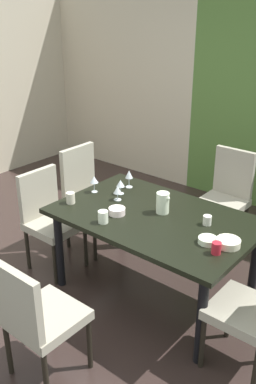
% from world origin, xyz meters
% --- Properties ---
extents(ground_plane, '(5.96, 5.42, 0.02)m').
position_xyz_m(ground_plane, '(0.00, 0.00, -0.01)').
color(ground_plane, '#302420').
extents(back_panel_interior, '(2.46, 0.10, 2.51)m').
position_xyz_m(back_panel_interior, '(-1.75, 2.66, 1.26)').
color(back_panel_interior, beige).
rests_on(back_panel_interior, ground_plane).
extents(dining_table, '(1.61, 1.03, 0.76)m').
position_xyz_m(dining_table, '(0.54, 0.40, 0.67)').
color(dining_table, black).
rests_on(dining_table, ground_plane).
extents(chair_head_far, '(0.44, 0.45, 0.98)m').
position_xyz_m(chair_head_far, '(0.56, 1.61, 0.54)').
color(chair_head_far, '#A19986').
rests_on(chair_head_far, ground_plane).
extents(chair_head_near, '(0.44, 0.44, 0.92)m').
position_xyz_m(chair_head_near, '(0.51, -0.80, 0.52)').
color(chair_head_near, '#A19986').
rests_on(chair_head_near, ground_plane).
extents(chair_left_near, '(0.45, 0.44, 0.94)m').
position_xyz_m(chair_left_near, '(-0.47, 0.15, 0.53)').
color(chair_left_near, '#A19986').
rests_on(chair_left_near, ground_plane).
extents(chair_left_far, '(0.45, 0.44, 1.03)m').
position_xyz_m(chair_left_far, '(-0.48, 0.66, 0.56)').
color(chair_left_far, '#A19986').
rests_on(chair_left_far, ground_plane).
extents(wine_glass_south, '(0.07, 0.07, 0.13)m').
position_xyz_m(wine_glass_south, '(0.06, 0.55, 0.86)').
color(wine_glass_south, silver).
rests_on(wine_glass_south, dining_table).
extents(wine_glass_rear, '(0.07, 0.07, 0.13)m').
position_xyz_m(wine_glass_rear, '(0.12, 0.43, 0.85)').
color(wine_glass_rear, silver).
rests_on(wine_glass_rear, dining_table).
extents(wine_glass_left, '(0.07, 0.07, 0.16)m').
position_xyz_m(wine_glass_left, '(0.02, 0.71, 0.88)').
color(wine_glass_left, silver).
rests_on(wine_glass_left, dining_table).
extents(wine_glass_front, '(0.07, 0.07, 0.15)m').
position_xyz_m(wine_glass_front, '(-0.15, 0.43, 0.87)').
color(wine_glass_front, silver).
rests_on(wine_glass_front, dining_table).
extents(serving_bowl_corner, '(0.14, 0.14, 0.04)m').
position_xyz_m(serving_bowl_corner, '(1.08, 0.30, 0.78)').
color(serving_bowl_corner, '#E5F1CC').
rests_on(serving_bowl_corner, dining_table).
extents(serving_bowl_right, '(0.13, 0.13, 0.05)m').
position_xyz_m(serving_bowl_right, '(0.30, 0.23, 0.79)').
color(serving_bowl_right, white).
rests_on(serving_bowl_right, dining_table).
extents(serving_bowl_west, '(0.17, 0.17, 0.05)m').
position_xyz_m(serving_bowl_west, '(1.21, 0.35, 0.79)').
color(serving_bowl_west, '#F6F0CD').
rests_on(serving_bowl_west, dining_table).
extents(cup_near_window, '(0.07, 0.07, 0.07)m').
position_xyz_m(cup_near_window, '(0.94, 0.53, 0.80)').
color(cup_near_window, silver).
rests_on(cup_near_window, dining_table).
extents(cup_north, '(0.08, 0.08, 0.10)m').
position_xyz_m(cup_north, '(0.31, 0.05, 0.81)').
color(cup_north, white).
rests_on(cup_north, dining_table).
extents(cup_east, '(0.07, 0.07, 0.09)m').
position_xyz_m(cup_east, '(-0.14, 0.13, 0.81)').
color(cup_east, beige).
rests_on(cup_east, dining_table).
extents(cup_center, '(0.07, 0.07, 0.08)m').
position_xyz_m(cup_center, '(1.20, 0.21, 0.80)').
color(cup_center, red).
rests_on(cup_center, dining_table).
extents(pitcher_near_shelf, '(0.12, 0.10, 0.17)m').
position_xyz_m(pitcher_near_shelf, '(0.56, 0.48, 0.85)').
color(pitcher_near_shelf, white).
rests_on(pitcher_near_shelf, dining_table).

